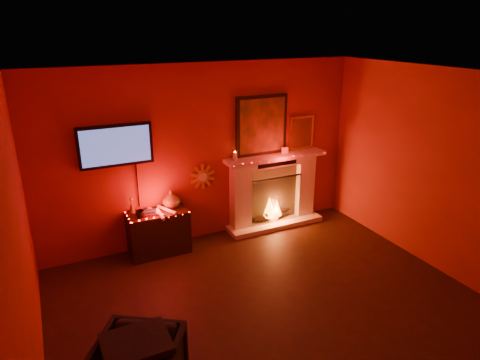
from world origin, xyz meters
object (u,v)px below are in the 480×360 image
object	(u,v)px
tv	(116,146)
console_table	(159,229)
sunburst_clock	(203,177)
fireplace	(273,184)

from	to	relation	value
tv	console_table	distance (m)	1.37
sunburst_clock	fireplace	bearing A→B (deg)	-4.37
fireplace	tv	size ratio (longest dim) A/B	1.76
fireplace	tv	world-z (taller)	fireplace
tv	sunburst_clock	bearing A→B (deg)	1.24
fireplace	console_table	size ratio (longest dim) A/B	2.35
fireplace	console_table	distance (m)	2.01
fireplace	sunburst_clock	xyz separation A→B (m)	(-1.19, 0.09, 0.28)
tv	sunburst_clock	distance (m)	1.41
fireplace	console_table	bearing A→B (deg)	-176.37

